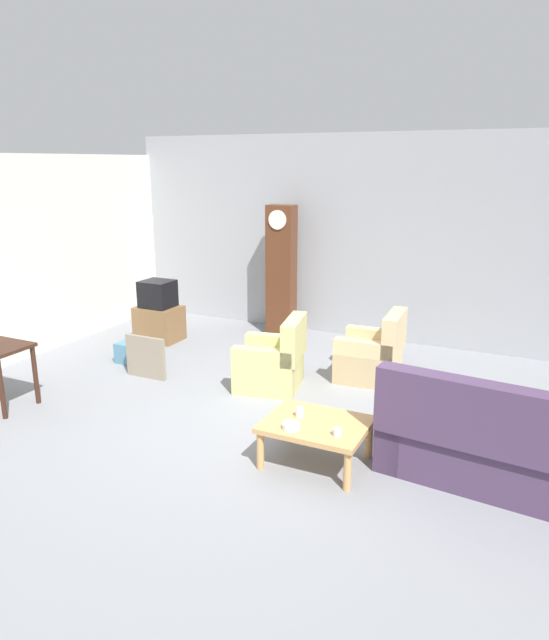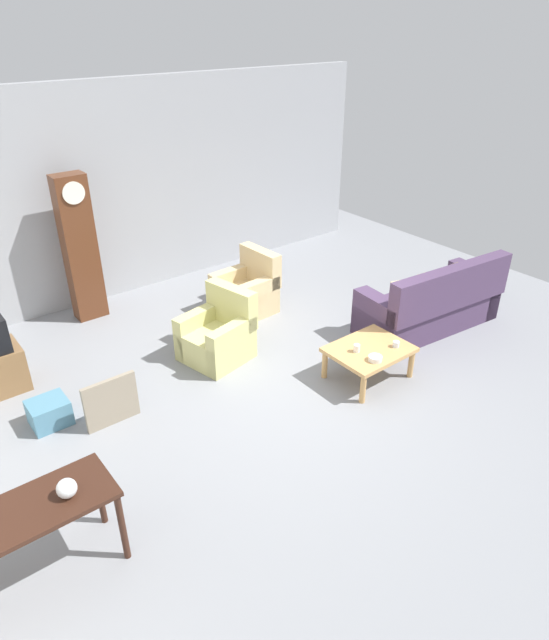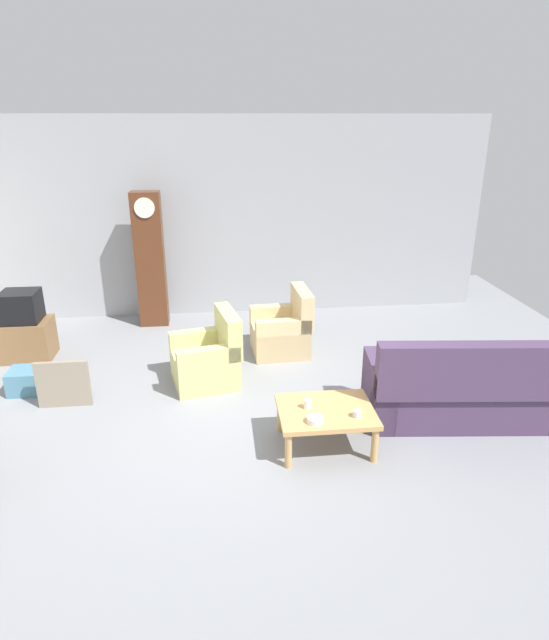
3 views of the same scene
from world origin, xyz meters
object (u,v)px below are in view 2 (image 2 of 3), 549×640
object	(u,v)px
armchair_olive_near	(218,336)
storage_box_blue	(49,413)
cup_blue_rimmed	(396,344)
coffee_table_wood	(369,352)
glass_dome_cloche	(67,488)
bowl_white_stacked	(375,358)
console_table_dark	(29,521)
couch_floral	(431,305)
armchair_olive_far	(247,292)
cup_white_porcelain	(357,348)
grandfather_clock	(80,249)
framed_picture_leaning	(111,402)

from	to	relation	value
armchair_olive_near	storage_box_blue	distance (m)	2.22
cup_blue_rimmed	storage_box_blue	bearing A→B (deg)	155.10
coffee_table_wood	glass_dome_cloche	bearing A→B (deg)	-173.72
coffee_table_wood	bowl_white_stacked	world-z (taller)	bowl_white_stacked
console_table_dark	bowl_white_stacked	xyz separation A→B (m)	(3.94, 0.13, -0.19)
console_table_dark	storage_box_blue	bearing A→B (deg)	69.84
coffee_table_wood	cup_blue_rimmed	distance (m)	0.34
couch_floral	armchair_olive_far	distance (m)	2.69
armchair_olive_near	bowl_white_stacked	distance (m)	2.05
cup_white_porcelain	glass_dome_cloche	bearing A→B (deg)	-172.80
cup_white_porcelain	coffee_table_wood	bearing A→B (deg)	-11.77
console_table_dark	grandfather_clock	distance (m)	4.53
grandfather_clock	storage_box_blue	xyz separation A→B (m)	(-1.33, -2.14, -0.92)
grandfather_clock	cup_blue_rimmed	distance (m)	4.55
console_table_dark	framed_picture_leaning	bearing A→B (deg)	49.65
couch_floral	grandfather_clock	xyz separation A→B (m)	(-3.69, 3.34, 0.71)
armchair_olive_far	coffee_table_wood	xyz separation A→B (m)	(0.14, -2.36, 0.05)
armchair_olive_far	grandfather_clock	bearing A→B (deg)	145.80
console_table_dark	framed_picture_leaning	xyz separation A→B (m)	(1.25, 1.47, -0.36)
grandfather_clock	bowl_white_stacked	distance (m)	4.39
storage_box_blue	coffee_table_wood	bearing A→B (deg)	-24.17
couch_floral	bowl_white_stacked	distance (m)	1.86
armchair_olive_far	glass_dome_cloche	bearing A→B (deg)	-142.75
glass_dome_cloche	cup_white_porcelain	distance (m)	3.65
coffee_table_wood	framed_picture_leaning	distance (m)	3.06
framed_picture_leaning	storage_box_blue	size ratio (longest dim) A/B	1.47
grandfather_clock	glass_dome_cloche	world-z (taller)	grandfather_clock
cup_white_porcelain	bowl_white_stacked	distance (m)	0.27
console_table_dark	cup_white_porcelain	size ratio (longest dim) A/B	13.56
couch_floral	armchair_olive_near	size ratio (longest dim) A/B	2.34
coffee_table_wood	glass_dome_cloche	xyz separation A→B (m)	(-3.79, -0.42, 0.47)
coffee_table_wood	grandfather_clock	world-z (taller)	grandfather_clock
glass_dome_cloche	framed_picture_leaning	bearing A→B (deg)	58.23
console_table_dark	grandfather_clock	xyz separation A→B (m)	(2.02, 4.03, 0.42)
console_table_dark	bowl_white_stacked	bearing A→B (deg)	1.85
armchair_olive_near	grandfather_clock	world-z (taller)	grandfather_clock
armchair_olive_far	coffee_table_wood	distance (m)	2.36
coffee_table_wood	bowl_white_stacked	xyz separation A→B (m)	(-0.15, -0.23, 0.09)
armchair_olive_near	cup_blue_rimmed	world-z (taller)	armchair_olive_near
couch_floral	glass_dome_cloche	bearing A→B (deg)	-172.16
storage_box_blue	cup_white_porcelain	xyz separation A→B (m)	(3.22, -1.49, 0.32)
armchair_olive_near	cup_blue_rimmed	size ratio (longest dim) A/B	11.52
console_table_dark	cup_white_porcelain	xyz separation A→B (m)	(3.91, 0.40, -0.17)
console_table_dark	cup_blue_rimmed	world-z (taller)	console_table_dark
armchair_olive_far	storage_box_blue	size ratio (longest dim) A/B	2.25
glass_dome_cloche	console_table_dark	bearing A→B (deg)	169.43
framed_picture_leaning	bowl_white_stacked	xyz separation A→B (m)	(2.70, -1.34, 0.17)
armchair_olive_far	storage_box_blue	bearing A→B (deg)	-165.69
storage_box_blue	cup_white_porcelain	bearing A→B (deg)	-24.83
armchair_olive_near	console_table_dark	distance (m)	3.48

